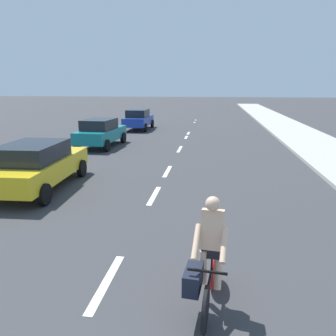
# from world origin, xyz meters

# --- Properties ---
(ground_plane) EXTENTS (160.00, 160.00, 0.00)m
(ground_plane) POSITION_xyz_m (0.00, 20.00, 0.00)
(ground_plane) COLOR #38383A
(sidewalk_strip) EXTENTS (3.60, 80.00, 0.14)m
(sidewalk_strip) POSITION_xyz_m (7.69, 22.00, 0.07)
(sidewalk_strip) COLOR #B2ADA3
(sidewalk_strip) RESTS_ON ground
(lane_stripe_1) EXTENTS (0.16, 1.80, 0.01)m
(lane_stripe_1) POSITION_xyz_m (0.00, 5.38, 0.00)
(lane_stripe_1) COLOR white
(lane_stripe_1) RESTS_ON ground
(lane_stripe_2) EXTENTS (0.16, 1.80, 0.01)m
(lane_stripe_2) POSITION_xyz_m (0.00, 10.12, 0.00)
(lane_stripe_2) COLOR white
(lane_stripe_2) RESTS_ON ground
(lane_stripe_3) EXTENTS (0.16, 1.80, 0.01)m
(lane_stripe_3) POSITION_xyz_m (0.00, 13.14, 0.00)
(lane_stripe_3) COLOR white
(lane_stripe_3) RESTS_ON ground
(lane_stripe_4) EXTENTS (0.16, 1.80, 0.01)m
(lane_stripe_4) POSITION_xyz_m (0.00, 17.93, 0.00)
(lane_stripe_4) COLOR white
(lane_stripe_4) RESTS_ON ground
(lane_stripe_5) EXTENTS (0.16, 1.80, 0.01)m
(lane_stripe_5) POSITION_xyz_m (0.00, 22.45, 0.00)
(lane_stripe_5) COLOR white
(lane_stripe_5) RESTS_ON ground
(lane_stripe_6) EXTENTS (0.16, 1.80, 0.01)m
(lane_stripe_6) POSITION_xyz_m (0.00, 23.82, 0.00)
(lane_stripe_6) COLOR white
(lane_stripe_6) RESTS_ON ground
(lane_stripe_7) EXTENTS (0.16, 1.80, 0.01)m
(lane_stripe_7) POSITION_xyz_m (0.00, 32.07, 0.00)
(lane_stripe_7) COLOR white
(lane_stripe_7) RESTS_ON ground
(lane_stripe_8) EXTENTS (0.16, 1.80, 0.01)m
(lane_stripe_8) POSITION_xyz_m (0.00, 32.82, 0.00)
(lane_stripe_8) COLOR white
(lane_stripe_8) RESTS_ON ground
(cyclist) EXTENTS (0.64, 1.71, 1.82)m
(cyclist) POSITION_xyz_m (1.76, 4.96, 0.83)
(cyclist) COLOR black
(cyclist) RESTS_ON ground
(parked_car_yellow) EXTENTS (2.25, 4.62, 1.57)m
(parked_car_yellow) POSITION_xyz_m (-4.01, 10.31, 0.84)
(parked_car_yellow) COLOR gold
(parked_car_yellow) RESTS_ON ground
(parked_car_teal) EXTENTS (2.03, 4.09, 1.57)m
(parked_car_teal) POSITION_xyz_m (-4.49, 18.08, 0.84)
(parked_car_teal) COLOR #14727A
(parked_car_teal) RESTS_ON ground
(parked_car_blue) EXTENTS (1.86, 3.99, 1.57)m
(parked_car_blue) POSITION_xyz_m (-4.06, 25.60, 0.84)
(parked_car_blue) COLOR #1E389E
(parked_car_blue) RESTS_ON ground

